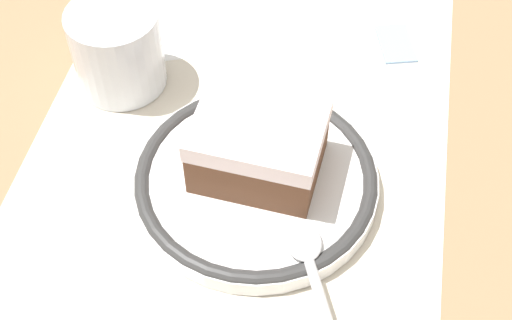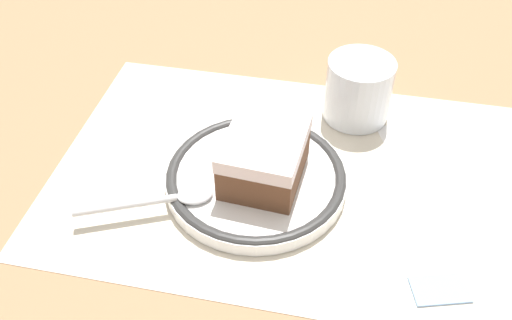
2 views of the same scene
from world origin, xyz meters
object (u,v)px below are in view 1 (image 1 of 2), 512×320
(plate, at_px, (256,180))
(sugar_packet, at_px, (396,42))
(spoon, at_px, (314,275))
(cup, at_px, (118,53))
(cake_slice, at_px, (259,145))
(napkin, at_px, (213,17))

(plate, relative_size, sugar_packet, 3.77)
(spoon, height_order, sugar_packet, spoon)
(cup, bearing_deg, plate, -124.09)
(plate, distance_m, cup, 0.17)
(cake_slice, distance_m, sugar_packet, 0.20)
(cake_slice, bearing_deg, spoon, -147.73)
(napkin, bearing_deg, sugar_packet, -91.06)
(spoon, relative_size, cup, 1.71)
(sugar_packet, bearing_deg, plate, 152.81)
(cup, distance_m, napkin, 0.12)
(sugar_packet, bearing_deg, cake_slice, 151.73)
(plate, relative_size, cake_slice, 1.89)
(cake_slice, distance_m, napkin, 0.20)
(spoon, height_order, cup, cup)
(plate, height_order, sugar_packet, plate)
(plate, relative_size, cup, 2.45)
(spoon, bearing_deg, plate, 35.18)
(spoon, xyz_separation_m, sugar_packet, (0.26, -0.04, -0.02))
(cake_slice, xyz_separation_m, sugar_packet, (0.18, -0.10, -0.04))
(spoon, xyz_separation_m, cup, (0.17, 0.19, 0.01))
(spoon, bearing_deg, napkin, 26.69)
(plate, bearing_deg, cup, 55.91)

